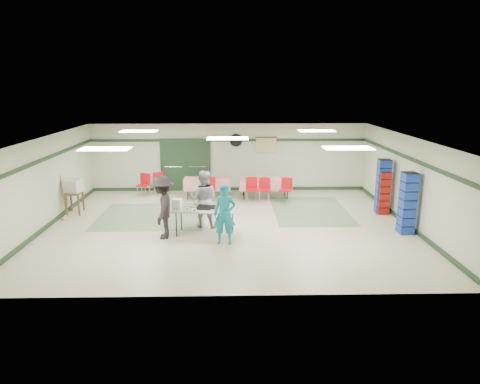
{
  "coord_description": "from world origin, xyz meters",
  "views": [
    {
      "loc": [
        0.08,
        -12.5,
        4.24
      ],
      "look_at": [
        0.35,
        -0.3,
        1.13
      ],
      "focal_mm": 32.0,
      "sensor_mm": 36.0,
      "label": 1
    }
  ],
  "objects_px": {
    "chair_loose_a": "(159,181)",
    "printer_table": "(74,195)",
    "chair_d": "(209,187)",
    "crate_stack_blue_b": "(407,203)",
    "chair_b": "(252,187)",
    "chair_a": "(264,187)",
    "volunteer_teal": "(225,214)",
    "crate_stack_blue_a": "(383,186)",
    "broom": "(64,197)",
    "dining_table_a": "(265,183)",
    "serving_table": "(205,211)",
    "dining_table_b": "(207,183)",
    "chair_loose_b": "(144,183)",
    "crate_stack_red": "(383,192)",
    "chair_c": "(286,187)",
    "volunteer_grey": "(204,199)",
    "office_printer": "(73,186)",
    "volunteer_dark": "(162,207)"
  },
  "relations": [
    {
      "from": "crate_stack_red",
      "to": "broom",
      "type": "bearing_deg",
      "value": -177.63
    },
    {
      "from": "chair_c",
      "to": "office_printer",
      "type": "height_order",
      "value": "office_printer"
    },
    {
      "from": "chair_d",
      "to": "dining_table_a",
      "type": "bearing_deg",
      "value": 31.57
    },
    {
      "from": "dining_table_a",
      "to": "chair_d",
      "type": "relative_size",
      "value": 2.13
    },
    {
      "from": "chair_loose_a",
      "to": "chair_loose_b",
      "type": "xyz_separation_m",
      "value": [
        -0.53,
        -0.2,
        -0.0
      ]
    },
    {
      "from": "volunteer_teal",
      "to": "chair_loose_a",
      "type": "bearing_deg",
      "value": 122.53
    },
    {
      "from": "volunteer_grey",
      "to": "printer_table",
      "type": "xyz_separation_m",
      "value": [
        -4.41,
        1.5,
        -0.25
      ]
    },
    {
      "from": "volunteer_dark",
      "to": "dining_table_b",
      "type": "relative_size",
      "value": 1.03
    },
    {
      "from": "chair_b",
      "to": "printer_table",
      "type": "distance_m",
      "value": 6.14
    },
    {
      "from": "chair_b",
      "to": "serving_table",
      "type": "bearing_deg",
      "value": -109.8
    },
    {
      "from": "volunteer_dark",
      "to": "broom",
      "type": "xyz_separation_m",
      "value": [
        -3.4,
        1.75,
        -0.15
      ]
    },
    {
      "from": "chair_a",
      "to": "crate_stack_blue_a",
      "type": "xyz_separation_m",
      "value": [
        3.84,
        -1.5,
        0.37
      ]
    },
    {
      "from": "serving_table",
      "to": "chair_d",
      "type": "distance_m",
      "value": 3.5
    },
    {
      "from": "volunteer_grey",
      "to": "volunteer_dark",
      "type": "bearing_deg",
      "value": 52.91
    },
    {
      "from": "volunteer_teal",
      "to": "printer_table",
      "type": "relative_size",
      "value": 2.04
    },
    {
      "from": "dining_table_b",
      "to": "crate_stack_blue_b",
      "type": "xyz_separation_m",
      "value": [
        5.96,
        -4.1,
        0.33
      ]
    },
    {
      "from": "chair_a",
      "to": "chair_loose_a",
      "type": "relative_size",
      "value": 0.99
    },
    {
      "from": "chair_b",
      "to": "broom",
      "type": "distance_m",
      "value": 6.4
    },
    {
      "from": "volunteer_teal",
      "to": "chair_b",
      "type": "distance_m",
      "value": 4.36
    },
    {
      "from": "dining_table_b",
      "to": "crate_stack_blue_a",
      "type": "distance_m",
      "value": 6.32
    },
    {
      "from": "chair_c",
      "to": "crate_stack_blue_b",
      "type": "xyz_separation_m",
      "value": [
        3.03,
        -3.53,
        0.36
      ]
    },
    {
      "from": "chair_a",
      "to": "chair_loose_a",
      "type": "distance_m",
      "value": 4.16
    },
    {
      "from": "chair_loose_a",
      "to": "chair_d",
      "type": "bearing_deg",
      "value": -53.88
    },
    {
      "from": "chair_loose_a",
      "to": "office_printer",
      "type": "distance_m",
      "value": 3.44
    },
    {
      "from": "crate_stack_blue_a",
      "to": "broom",
      "type": "distance_m",
      "value": 10.39
    },
    {
      "from": "serving_table",
      "to": "chair_loose_b",
      "type": "xyz_separation_m",
      "value": [
        -2.58,
        4.34,
        -0.17
      ]
    },
    {
      "from": "volunteer_grey",
      "to": "serving_table",
      "type": "bearing_deg",
      "value": 108.27
    },
    {
      "from": "serving_table",
      "to": "dining_table_a",
      "type": "height_order",
      "value": "dining_table_a"
    },
    {
      "from": "chair_loose_a",
      "to": "printer_table",
      "type": "bearing_deg",
      "value": -162.23
    },
    {
      "from": "chair_a",
      "to": "chair_b",
      "type": "xyz_separation_m",
      "value": [
        -0.47,
        0.0,
        0.01
      ]
    },
    {
      "from": "volunteer_dark",
      "to": "dining_table_b",
      "type": "distance_m",
      "value": 4.43
    },
    {
      "from": "dining_table_a",
      "to": "crate_stack_blue_a",
      "type": "bearing_deg",
      "value": -29.79
    },
    {
      "from": "serving_table",
      "to": "chair_loose_b",
      "type": "relative_size",
      "value": 2.08
    },
    {
      "from": "chair_b",
      "to": "printer_table",
      "type": "xyz_separation_m",
      "value": [
        -6.0,
        -1.31,
        0.07
      ]
    },
    {
      "from": "crate_stack_blue_b",
      "to": "chair_b",
      "type": "bearing_deg",
      "value": 140.58
    },
    {
      "from": "volunteer_grey",
      "to": "office_printer",
      "type": "bearing_deg",
      "value": -5.76
    },
    {
      "from": "dining_table_b",
      "to": "chair_d",
      "type": "height_order",
      "value": "chair_d"
    },
    {
      "from": "chair_c",
      "to": "chair_d",
      "type": "distance_m",
      "value": 2.84
    },
    {
      "from": "chair_c",
      "to": "office_printer",
      "type": "relative_size",
      "value": 1.65
    },
    {
      "from": "dining_table_a",
      "to": "printer_table",
      "type": "xyz_separation_m",
      "value": [
        -6.54,
        -1.88,
        0.05
      ]
    },
    {
      "from": "crate_stack_blue_b",
      "to": "dining_table_a",
      "type": "bearing_deg",
      "value": 132.54
    },
    {
      "from": "volunteer_teal",
      "to": "broom",
      "type": "relative_size",
      "value": 1.15
    },
    {
      "from": "crate_stack_blue_b",
      "to": "crate_stack_blue_a",
      "type": "bearing_deg",
      "value": 90.0
    },
    {
      "from": "dining_table_a",
      "to": "chair_d",
      "type": "bearing_deg",
      "value": -166.15
    },
    {
      "from": "chair_a",
      "to": "crate_stack_red",
      "type": "bearing_deg",
      "value": -14.28
    },
    {
      "from": "crate_stack_blue_a",
      "to": "chair_d",
      "type": "bearing_deg",
      "value": 165.7
    },
    {
      "from": "chair_c",
      "to": "dining_table_a",
      "type": "bearing_deg",
      "value": 162.73
    },
    {
      "from": "chair_c",
      "to": "chair_a",
      "type": "bearing_deg",
      "value": -159.79
    },
    {
      "from": "chair_d",
      "to": "crate_stack_red",
      "type": "bearing_deg",
      "value": 1.72
    },
    {
      "from": "chair_c",
      "to": "chair_d",
      "type": "xyz_separation_m",
      "value": [
        -2.84,
        0.01,
        0.03
      ]
    }
  ]
}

